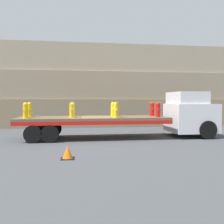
{
  "coord_description": "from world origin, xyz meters",
  "views": [
    {
      "loc": [
        -0.96,
        -14.34,
        2.18
      ],
      "look_at": [
        1.08,
        0.0,
        1.51
      ],
      "focal_mm": 40.0,
      "sensor_mm": 36.0,
      "label": 1
    }
  ],
  "objects": [
    {
      "name": "ground_plane",
      "position": [
        0.0,
        0.0,
        0.0
      ],
      "size": [
        120.0,
        120.0,
        0.0
      ],
      "primitive_type": "plane",
      "color": "#3F4244"
    },
    {
      "name": "fire_hydrant_yellow_near_0",
      "position": [
        -3.66,
        -0.57,
        1.65
      ],
      "size": [
        0.33,
        0.58,
        0.85
      ],
      "color": "gold",
      "rests_on": "flatbed_trailer"
    },
    {
      "name": "rock_cliff",
      "position": [
        0.0,
        7.24,
        3.42
      ],
      "size": [
        60.0,
        3.3,
        6.83
      ],
      "color": "#84755B",
      "rests_on": "ground_plane"
    },
    {
      "name": "cargo_strap_front",
      "position": [
        3.66,
        0.0,
        2.09
      ],
      "size": [
        0.05,
        2.78,
        0.01
      ],
      "color": "yellow",
      "rests_on": "fire_hydrant_red_near_3"
    },
    {
      "name": "cargo_strap_middle",
      "position": [
        1.22,
        0.0,
        2.09
      ],
      "size": [
        0.05,
        2.78,
        0.01
      ],
      "color": "yellow",
      "rests_on": "fire_hydrant_yellow_near_2"
    },
    {
      "name": "fire_hydrant_yellow_far_2",
      "position": [
        1.22,
        0.57,
        1.65
      ],
      "size": [
        0.33,
        0.58,
        0.85
      ],
      "color": "gold",
      "rests_on": "flatbed_trailer"
    },
    {
      "name": "cargo_strap_rear",
      "position": [
        -1.22,
        0.0,
        2.09
      ],
      "size": [
        0.05,
        2.78,
        0.01
      ],
      "color": "yellow",
      "rests_on": "fire_hydrant_yellow_near_1"
    },
    {
      "name": "fire_hydrant_yellow_far_0",
      "position": [
        -3.66,
        0.57,
        1.65
      ],
      "size": [
        0.33,
        0.58,
        0.85
      ],
      "color": "gold",
      "rests_on": "flatbed_trailer"
    },
    {
      "name": "fire_hydrant_yellow_far_1",
      "position": [
        -1.22,
        0.57,
        1.65
      ],
      "size": [
        0.33,
        0.58,
        0.85
      ],
      "color": "gold",
      "rests_on": "flatbed_trailer"
    },
    {
      "name": "fire_hydrant_yellow_near_2",
      "position": [
        1.22,
        -0.57,
        1.65
      ],
      "size": [
        0.33,
        0.58,
        0.85
      ],
      "color": "gold",
      "rests_on": "flatbed_trailer"
    },
    {
      "name": "fire_hydrant_red_far_3",
      "position": [
        3.66,
        0.57,
        1.65
      ],
      "size": [
        0.33,
        0.58,
        0.85
      ],
      "color": "red",
      "rests_on": "flatbed_trailer"
    },
    {
      "name": "truck_cab",
      "position": [
        5.97,
        0.0,
        1.37
      ],
      "size": [
        2.55,
        2.73,
        2.69
      ],
      "color": "silver",
      "rests_on": "ground_plane"
    },
    {
      "name": "fire_hydrant_red_near_3",
      "position": [
        3.66,
        -0.57,
        1.65
      ],
      "size": [
        0.33,
        0.58,
        0.85
      ],
      "color": "red",
      "rests_on": "flatbed_trailer"
    },
    {
      "name": "fire_hydrant_yellow_near_1",
      "position": [
        -1.22,
        -0.57,
        1.65
      ],
      "size": [
        0.33,
        0.58,
        0.85
      ],
      "color": "gold",
      "rests_on": "flatbed_trailer"
    },
    {
      "name": "traffic_cone",
      "position": [
        -1.31,
        -4.95,
        0.24
      ],
      "size": [
        0.5,
        0.5,
        0.49
      ],
      "color": "black",
      "rests_on": "ground_plane"
    },
    {
      "name": "flatbed_trailer",
      "position": [
        -0.64,
        0.0,
        0.99
      ],
      "size": [
        8.52,
        2.67,
        1.24
      ],
      "color": "brown",
      "rests_on": "ground_plane"
    }
  ]
}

